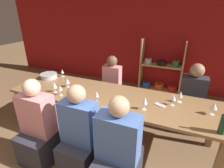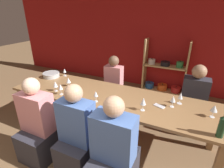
% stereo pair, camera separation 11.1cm
% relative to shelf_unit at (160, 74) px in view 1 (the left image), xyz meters
% --- Properties ---
extents(wall_back_red, '(8.80, 0.06, 2.70)m').
position_rel_shelf_unit_xyz_m(wall_back_red, '(-0.38, 0.20, 0.91)').
color(wall_back_red, '#A31919').
rests_on(wall_back_red, ground_plane).
extents(shelf_unit, '(1.04, 0.30, 1.31)m').
position_rel_shelf_unit_xyz_m(shelf_unit, '(0.00, 0.00, 0.00)').
color(shelf_unit, tan).
rests_on(shelf_unit, ground_plane).
extents(dining_table, '(3.19, 0.90, 0.75)m').
position_rel_shelf_unit_xyz_m(dining_table, '(-0.47, -2.13, 0.24)').
color(dining_table, olive).
rests_on(dining_table, ground_plane).
extents(mixing_bowl, '(0.32, 0.32, 0.09)m').
position_rel_shelf_unit_xyz_m(mixing_bowl, '(-1.83, -1.92, 0.36)').
color(mixing_bowl, '#B7BABC').
rests_on(mixing_bowl, dining_table).
extents(wine_bottle_green, '(0.07, 0.07, 0.32)m').
position_rel_shelf_unit_xyz_m(wine_bottle_green, '(0.98, -2.47, 0.44)').
color(wine_bottle_green, '#19381E').
rests_on(wine_bottle_green, dining_table).
extents(wine_glass_empty_a, '(0.06, 0.06, 0.16)m').
position_rel_shelf_unit_xyz_m(wine_glass_empty_a, '(-0.56, -2.39, 0.43)').
color(wine_glass_empty_a, white).
rests_on(wine_glass_empty_a, dining_table).
extents(wine_glass_red_a, '(0.07, 0.07, 0.17)m').
position_rel_shelf_unit_xyz_m(wine_glass_red_a, '(-1.31, -2.37, 0.43)').
color(wine_glass_red_a, white).
rests_on(wine_glass_red_a, dining_table).
extents(wine_glass_red_b, '(0.07, 0.07, 0.18)m').
position_rel_shelf_unit_xyz_m(wine_glass_red_b, '(0.11, -2.33, 0.44)').
color(wine_glass_red_b, white).
rests_on(wine_glass_red_b, dining_table).
extents(wine_glass_red_c, '(0.08, 0.08, 0.15)m').
position_rel_shelf_unit_xyz_m(wine_glass_red_c, '(-1.25, -2.12, 0.41)').
color(wine_glass_red_c, white).
rests_on(wine_glass_red_c, dining_table).
extents(wine_glass_white_a, '(0.08, 0.08, 0.16)m').
position_rel_shelf_unit_xyz_m(wine_glass_white_a, '(0.93, -2.11, 0.43)').
color(wine_glass_white_a, white).
rests_on(wine_glass_white_a, dining_table).
extents(wine_glass_red_d, '(0.07, 0.07, 0.17)m').
position_rel_shelf_unit_xyz_m(wine_glass_red_d, '(-1.15, -2.42, 0.43)').
color(wine_glass_red_d, white).
rests_on(wine_glass_red_d, dining_table).
extents(wine_glass_white_b, '(0.07, 0.07, 0.16)m').
position_rel_shelf_unit_xyz_m(wine_glass_white_b, '(0.45, -2.07, 0.42)').
color(wine_glass_white_b, white).
rests_on(wine_glass_white_b, dining_table).
extents(wine_glass_red_e, '(0.07, 0.07, 0.17)m').
position_rel_shelf_unit_xyz_m(wine_glass_red_e, '(0.53, -1.93, 0.42)').
color(wine_glass_red_e, white).
rests_on(wine_glass_red_e, dining_table).
extents(wine_glass_white_c, '(0.07, 0.07, 0.17)m').
position_rel_shelf_unit_xyz_m(wine_glass_white_c, '(-0.21, -2.49, 0.42)').
color(wine_glass_white_c, white).
rests_on(wine_glass_white_c, dining_table).
extents(wine_glass_red_f, '(0.07, 0.07, 0.15)m').
position_rel_shelf_unit_xyz_m(wine_glass_red_f, '(-1.63, -1.76, 0.41)').
color(wine_glass_red_f, white).
rests_on(wine_glass_red_f, dining_table).
extents(cell_phone, '(0.17, 0.12, 0.01)m').
position_rel_shelf_unit_xyz_m(cell_phone, '(0.29, -2.13, 0.31)').
color(cell_phone, silver).
rests_on(cell_phone, dining_table).
extents(person_near_a, '(0.44, 0.56, 1.20)m').
position_rel_shelf_unit_xyz_m(person_near_a, '(-1.15, -2.93, -0.01)').
color(person_near_a, '#2D2D38').
rests_on(person_near_a, ground_plane).
extents(person_far_a, '(0.40, 0.50, 1.19)m').
position_rel_shelf_unit_xyz_m(person_far_a, '(0.72, -1.37, -0.01)').
color(person_far_a, '#2D2D38').
rests_on(person_far_a, ground_plane).
extents(person_near_b, '(0.45, 0.56, 1.24)m').
position_rel_shelf_unit_xyz_m(person_near_b, '(-0.00, -2.98, 0.00)').
color(person_near_b, '#2D2D38').
rests_on(person_near_b, ground_plane).
extents(person_far_b, '(0.34, 0.43, 1.16)m').
position_rel_shelf_unit_xyz_m(person_far_b, '(-0.75, -1.37, -0.01)').
color(person_far_b, '#2D2D38').
rests_on(person_far_b, ground_plane).
extents(person_near_c, '(0.42, 0.52, 1.23)m').
position_rel_shelf_unit_xyz_m(person_near_c, '(-0.52, -2.90, 0.00)').
color(person_near_c, '#2D2D38').
rests_on(person_near_c, ground_plane).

